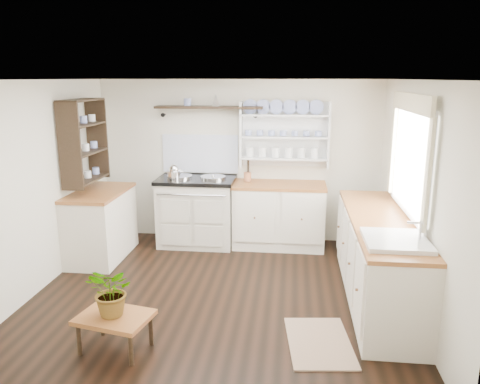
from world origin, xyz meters
name	(u,v)px	position (x,y,z in m)	size (l,w,h in m)	color
floor	(219,293)	(0.00, 0.00, 0.00)	(4.00, 3.80, 0.01)	black
wall_back	(239,161)	(0.00, 1.90, 1.15)	(4.00, 0.02, 2.30)	beige
wall_right	(415,198)	(2.00, 0.00, 1.15)	(0.02, 3.80, 2.30)	beige
wall_left	(37,187)	(-2.00, 0.00, 1.15)	(0.02, 3.80, 2.30)	beige
ceiling	(216,80)	(0.00, 0.00, 2.30)	(4.00, 3.80, 0.01)	white
window	(410,154)	(1.95, 0.15, 1.56)	(0.08, 1.55, 1.22)	white
aga_cooker	(197,210)	(-0.56, 1.57, 0.49)	(1.07, 0.74, 0.99)	beige
back_cabinets	(279,214)	(0.60, 1.60, 0.46)	(1.27, 0.63, 0.90)	#F1E6CF
right_cabinets	(378,258)	(1.70, 0.10, 0.46)	(0.62, 2.43, 0.90)	#F1E6CF
belfast_sink	(395,253)	(1.70, -0.65, 0.80)	(0.55, 0.60, 0.45)	white
left_cabinets	(101,224)	(-1.70, 0.90, 0.46)	(0.62, 1.13, 0.90)	#F1E6CF
plate_rack	(285,134)	(0.65, 1.86, 1.56)	(1.20, 0.22, 0.90)	white
high_shelf	(209,108)	(-0.40, 1.78, 1.91)	(1.50, 0.29, 0.16)	black
left_shelving	(84,141)	(-1.84, 0.90, 1.55)	(0.28, 0.80, 1.05)	black
kettle	(174,173)	(-0.84, 1.45, 1.04)	(0.19, 0.19, 0.23)	silver
utensil_crock	(247,177)	(0.15, 1.68, 0.97)	(0.11, 0.11, 0.12)	#AC663F
center_table	(115,320)	(-0.72, -1.18, 0.28)	(0.68, 0.55, 0.33)	brown
potted_plant	(113,291)	(-0.72, -1.18, 0.55)	(0.40, 0.35, 0.45)	#3F7233
floor_rug	(319,342)	(1.06, -0.88, 0.01)	(0.55, 0.85, 0.02)	#7E5B49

